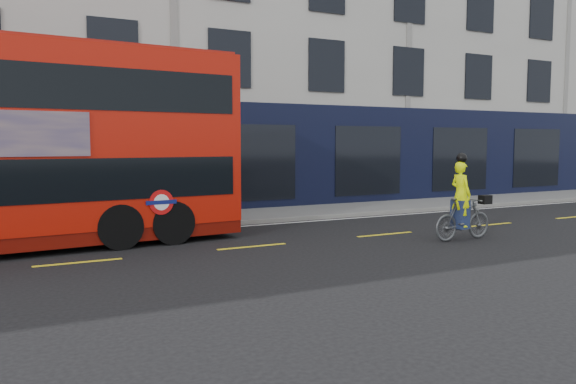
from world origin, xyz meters
TOP-DOWN VIEW (x-y plane):
  - ground at (0.00, 0.00)m, footprint 120.00×120.00m
  - pavement at (0.00, 6.50)m, footprint 60.00×3.00m
  - kerb at (0.00, 5.00)m, footprint 60.00×0.12m
  - building_terrace at (0.00, 12.94)m, footprint 50.00×10.07m
  - road_edge_line at (0.00, 4.70)m, footprint 58.00×0.10m
  - lane_dashes at (0.00, 1.50)m, footprint 58.00×0.12m
  - cyclist at (5.22, -0.16)m, footprint 1.86×0.62m

SIDE VIEW (x-z plane):
  - ground at x=0.00m, z-range 0.00..0.00m
  - road_edge_line at x=0.00m, z-range 0.00..0.01m
  - lane_dashes at x=0.00m, z-range 0.00..0.01m
  - pavement at x=0.00m, z-range 0.00..0.12m
  - kerb at x=0.00m, z-range 0.00..0.13m
  - cyclist at x=5.22m, z-range -0.38..1.89m
  - building_terrace at x=0.00m, z-range -0.01..14.99m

